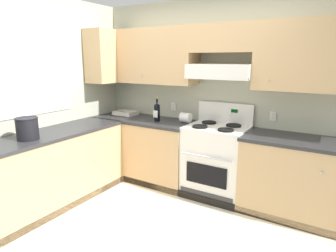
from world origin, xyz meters
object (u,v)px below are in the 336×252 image
Objects in this scene: wine_bottle at (157,111)px; bucket at (27,128)px; stove at (216,160)px; bowl at (125,114)px; paper_towel_roll at (186,118)px.

bucket is at bearing -113.71° from wine_bottle.
stove is 3.48× the size of bowl.
wine_bottle is 0.98× the size of bowl.
bowl is at bearing 168.76° from wine_bottle.
bucket reaches higher than bowl.
wine_bottle is 0.42m from paper_towel_roll.
stove is 0.71m from paper_towel_roll.
paper_towel_roll is at bearing -0.99° from bowl.
wine_bottle is 2.41× the size of paper_towel_roll.
bowl is at bearing 176.40° from stove.
bowl is 1.08m from paper_towel_roll.
stove is 8.56× the size of paper_towel_roll.
paper_towel_roll is (-0.49, 0.08, 0.50)m from stove.
wine_bottle is at bearing -177.57° from stove.
bucket is (-0.67, -1.53, -0.01)m from wine_bottle.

